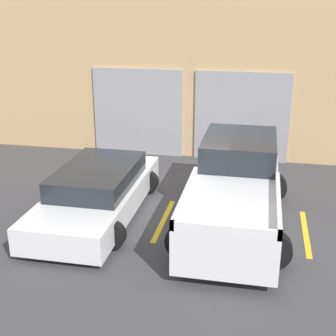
{
  "coord_description": "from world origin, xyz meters",
  "views": [
    {
      "loc": [
        2.05,
        -11.24,
        4.77
      ],
      "look_at": [
        0.0,
        -1.25,
        1.1
      ],
      "focal_mm": 50.0,
      "sensor_mm": 36.0,
      "label": 1
    }
  ],
  "objects": [
    {
      "name": "parking_stripe_left",
      "position": [
        0.0,
        -1.75,
        0.0
      ],
      "size": [
        0.12,
        2.2,
        0.01
      ],
      "primitive_type": "cube",
      "color": "gold",
      "rests_on": "ground"
    },
    {
      "name": "pickup_truck",
      "position": [
        1.58,
        -1.46,
        0.8
      ],
      "size": [
        2.41,
        5.11,
        1.7
      ],
      "color": "white",
      "rests_on": "ground"
    },
    {
      "name": "parking_stripe_centre",
      "position": [
        3.16,
        -1.75,
        0.0
      ],
      "size": [
        0.12,
        2.2,
        0.01
      ],
      "primitive_type": "cube",
      "color": "gold",
      "rests_on": "ground"
    },
    {
      "name": "sedan_white",
      "position": [
        -1.58,
        -1.71,
        0.55
      ],
      "size": [
        2.23,
        4.79,
        1.17
      ],
      "color": "white",
      "rests_on": "ground"
    },
    {
      "name": "ground_plane",
      "position": [
        0.0,
        0.0,
        0.0
      ],
      "size": [
        28.0,
        28.0,
        0.0
      ],
      "primitive_type": "plane",
      "color": "#3D3D3F"
    },
    {
      "name": "parking_stripe_far_left",
      "position": [
        -3.16,
        -1.75,
        0.0
      ],
      "size": [
        0.12,
        2.2,
        0.01
      ],
      "primitive_type": "cube",
      "color": "gold",
      "rests_on": "ground"
    },
    {
      "name": "shophouse_building",
      "position": [
        -0.0,
        3.29,
        2.73
      ],
      "size": [
        17.98,
        0.68,
        5.51
      ],
      "color": "tan",
      "rests_on": "ground"
    }
  ]
}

